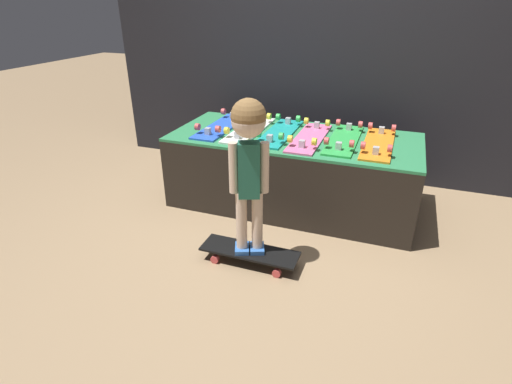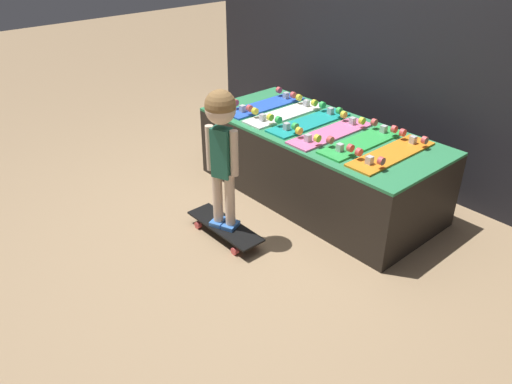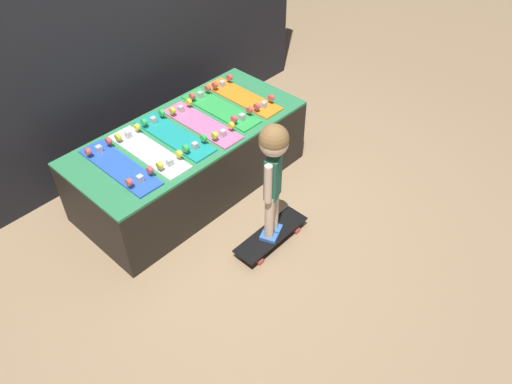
# 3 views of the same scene
# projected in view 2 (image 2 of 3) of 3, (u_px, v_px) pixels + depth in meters

# --- Properties ---
(ground_plane) EXTENTS (16.00, 16.00, 0.00)m
(ground_plane) POSITION_uv_depth(u_px,v_px,m) (270.00, 217.00, 3.68)
(ground_plane) COLOR #9E7F5B
(back_wall) EXTENTS (4.02, 0.10, 2.75)m
(back_wall) POSITION_uv_depth(u_px,v_px,m) (397.00, 2.00, 3.73)
(back_wall) COLOR black
(back_wall) RESTS_ON ground_plane
(display_rack) EXTENTS (1.88, 0.84, 0.57)m
(display_rack) POSITION_uv_depth(u_px,v_px,m) (318.00, 163.00, 3.82)
(display_rack) COLOR black
(display_rack) RESTS_ON ground_plane
(skateboard_blue_on_rack) EXTENTS (0.20, 0.73, 0.09)m
(skateboard_blue_on_rack) POSITION_uv_depth(u_px,v_px,m) (265.00, 104.00, 4.08)
(skateboard_blue_on_rack) COLOR blue
(skateboard_blue_on_rack) RESTS_ON display_rack
(skateboard_white_on_rack) EXTENTS (0.20, 0.73, 0.09)m
(skateboard_white_on_rack) POSITION_uv_depth(u_px,v_px,m) (285.00, 113.00, 3.92)
(skateboard_white_on_rack) COLOR white
(skateboard_white_on_rack) RESTS_ON display_rack
(skateboard_teal_on_rack) EXTENTS (0.20, 0.73, 0.09)m
(skateboard_teal_on_rack) POSITION_uv_depth(u_px,v_px,m) (309.00, 121.00, 3.76)
(skateboard_teal_on_rack) COLOR teal
(skateboard_teal_on_rack) RESTS_ON display_rack
(skateboard_pink_on_rack) EXTENTS (0.20, 0.73, 0.09)m
(skateboard_pink_on_rack) POSITION_uv_depth(u_px,v_px,m) (331.00, 132.00, 3.58)
(skateboard_pink_on_rack) COLOR pink
(skateboard_pink_on_rack) RESTS_ON display_rack
(skateboard_green_on_rack) EXTENTS (0.20, 0.73, 0.09)m
(skateboard_green_on_rack) POSITION_uv_depth(u_px,v_px,m) (362.00, 141.00, 3.44)
(skateboard_green_on_rack) COLOR green
(skateboard_green_on_rack) RESTS_ON display_rack
(skateboard_orange_on_rack) EXTENTS (0.20, 0.73, 0.09)m
(skateboard_orange_on_rack) POSITION_uv_depth(u_px,v_px,m) (392.00, 153.00, 3.28)
(skateboard_orange_on_rack) COLOR orange
(skateboard_orange_on_rack) RESTS_ON display_rack
(skateboard_on_floor) EXTENTS (0.63, 0.19, 0.09)m
(skateboard_on_floor) POSITION_uv_depth(u_px,v_px,m) (225.00, 227.00, 3.43)
(skateboard_on_floor) COLOR black
(skateboard_on_floor) RESTS_ON ground_plane
(child) EXTENTS (0.22, 0.19, 0.96)m
(child) POSITION_uv_depth(u_px,v_px,m) (221.00, 135.00, 3.09)
(child) COLOR #3870C6
(child) RESTS_ON skateboard_on_floor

